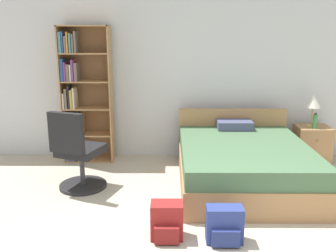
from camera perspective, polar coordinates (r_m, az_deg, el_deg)
name	(u,v)px	position (r m, az deg, el deg)	size (l,w,h in m)	color
wall_back	(194,73)	(5.77, 3.99, 8.04)	(9.00, 0.06, 2.60)	silver
bookshelf	(81,96)	(5.69, -13.13, 4.49)	(0.73, 0.34, 2.00)	#AD7F51
bed	(242,162)	(4.93, 11.27, -5.48)	(1.60, 2.01, 0.80)	#AD7F51
office_chair	(77,155)	(4.71, -13.65, -4.31)	(0.62, 0.68, 1.02)	#232326
nightstand	(312,144)	(6.04, 21.08, -2.57)	(0.48, 0.44, 0.54)	#AD7F51
table_lamp	(313,102)	(5.88, 21.27, 3.42)	(0.22, 0.22, 0.49)	tan
water_bottle	(315,121)	(5.85, 21.49, 0.68)	(0.06, 0.06, 0.23)	#3F8C4C
backpack_blue	(224,226)	(3.64, 8.60, -14.78)	(0.34, 0.24, 0.35)	navy
backpack_red	(167,222)	(3.66, -0.18, -14.37)	(0.31, 0.27, 0.35)	maroon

